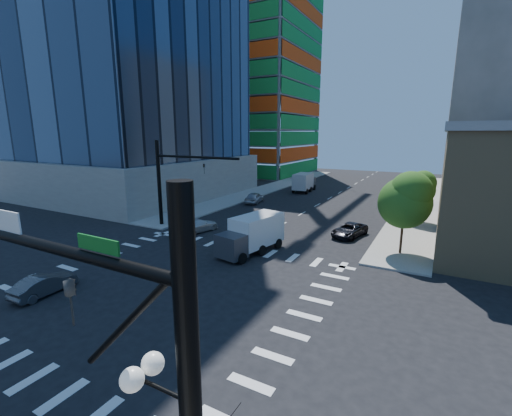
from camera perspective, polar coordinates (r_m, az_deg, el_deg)
The scene contains 15 objects.
ground at distance 23.50m, azimuth -14.47°, elevation -12.81°, with size 160.00×160.00×0.00m, color black.
road_markings at distance 23.50m, azimuth -14.47°, elevation -12.80°, with size 20.00×20.00×0.01m, color silver.
sidewalk_ne at distance 56.23m, azimuth 25.68°, elevation 1.11°, with size 5.00×60.00×0.15m, color gray.
sidewalk_nw at distance 62.49m, azimuth 2.21°, elevation 3.34°, with size 5.00×60.00×0.15m, color gray.
construction_building at distance 89.30m, azimuth -0.15°, elevation 21.85°, with size 25.16×34.50×70.60m.
signal_mast_se at distance 7.48m, azimuth -16.84°, elevation -28.36°, with size 10.51×2.48×9.00m.
signal_mast_nw at distance 36.83m, azimuth -14.23°, elevation 5.19°, with size 10.20×0.40×9.00m.
tree_south at distance 29.76m, azimuth 23.81°, elevation 1.33°, with size 4.16×4.16×6.82m.
tree_north at distance 41.69m, azimuth 25.63°, elevation 3.06°, with size 3.54×3.52×5.78m.
car_nb_far at distance 34.51m, azimuth 15.31°, elevation -3.56°, with size 2.13×4.62×1.28m, color black.
car_sb_near at distance 35.34m, azimuth -9.74°, elevation -2.87°, with size 1.89×4.65×1.35m, color white.
car_sb_mid at distance 49.31m, azimuth -0.26°, elevation 1.76°, with size 1.85×4.60×1.57m, color #BABCC2.
car_sb_cross at distance 25.44m, azimuth -31.82°, elevation -10.80°, with size 1.34×3.85×1.27m, color #48494D.
box_truck_near at distance 28.52m, azimuth -1.05°, elevation -4.94°, with size 3.57×6.24×3.08m.
box_truck_far at distance 59.86m, azimuth 8.11°, elevation 4.11°, with size 3.01×6.22×3.17m.
Camera 1 is at (14.85, -15.33, 9.82)m, focal length 24.00 mm.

